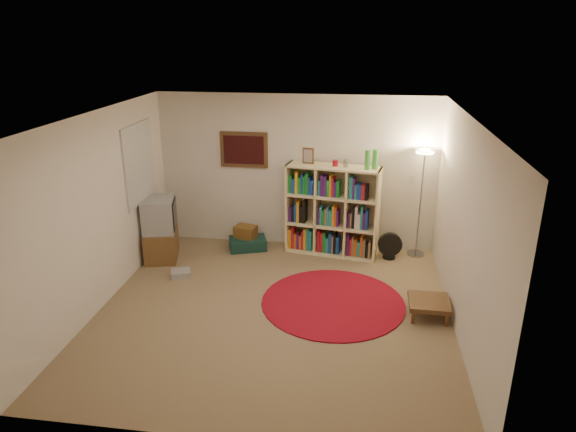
% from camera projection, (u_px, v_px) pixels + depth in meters
% --- Properties ---
extents(room, '(4.54, 4.54, 2.54)m').
position_uv_depth(room, '(269.00, 218.00, 6.27)').
color(room, '#866E4E').
rests_on(room, ground).
extents(bookshelf, '(1.51, 0.66, 1.75)m').
position_uv_depth(bookshelf, '(331.00, 212.00, 8.15)').
color(bookshelf, '#FFEAAA').
rests_on(bookshelf, ground).
extents(floor_lamp, '(0.36, 0.36, 1.75)m').
position_uv_depth(floor_lamp, '(424.00, 168.00, 7.80)').
color(floor_lamp, '#939497').
rests_on(floor_lamp, ground).
extents(floor_fan, '(0.38, 0.22, 0.43)m').
position_uv_depth(floor_fan, '(390.00, 246.00, 8.09)').
color(floor_fan, black).
rests_on(floor_fan, ground).
extents(tv_stand, '(0.63, 0.78, 0.99)m').
position_uv_depth(tv_stand, '(160.00, 230.00, 8.03)').
color(tv_stand, brown).
rests_on(tv_stand, ground).
extents(dvd_box, '(0.34, 0.31, 0.09)m').
position_uv_depth(dvd_box, '(181.00, 273.00, 7.56)').
color(dvd_box, '#A3A4A8').
rests_on(dvd_box, ground).
extents(suitcase, '(0.68, 0.55, 0.19)m').
position_uv_depth(suitcase, '(248.00, 244.00, 8.48)').
color(suitcase, '#12312B').
rests_on(suitcase, ground).
extents(wicker_basket, '(0.39, 0.32, 0.20)m').
position_uv_depth(wicker_basket, '(246.00, 232.00, 8.46)').
color(wicker_basket, brown).
rests_on(wicker_basket, suitcase).
extents(paper_towel, '(0.14, 0.14, 0.22)m').
position_uv_depth(paper_towel, '(289.00, 239.00, 8.61)').
color(paper_towel, silver).
rests_on(paper_towel, ground).
extents(red_rug, '(1.91, 1.91, 0.02)m').
position_uv_depth(red_rug, '(333.00, 302.00, 6.85)').
color(red_rug, maroon).
rests_on(red_rug, ground).
extents(side_table, '(0.51, 0.51, 0.23)m').
position_uv_depth(side_table, '(429.00, 303.00, 6.46)').
color(side_table, '#4A2E1A').
rests_on(side_table, ground).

